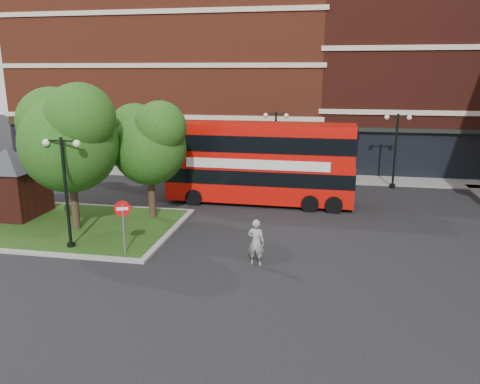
% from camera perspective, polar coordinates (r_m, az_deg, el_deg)
% --- Properties ---
extents(ground, '(120.00, 120.00, 0.00)m').
position_cam_1_polar(ground, '(19.93, -6.16, -8.21)').
color(ground, black).
rests_on(ground, ground).
extents(pavement_far, '(44.00, 3.00, 0.12)m').
position_cam_1_polar(pavement_far, '(35.34, 1.38, 2.05)').
color(pavement_far, slate).
rests_on(pavement_far, ground).
extents(terrace_far_left, '(26.00, 12.00, 14.00)m').
position_cam_1_polar(terrace_far_left, '(43.70, -7.67, 13.48)').
color(terrace_far_left, maroon).
rests_on(terrace_far_left, ground).
extents(terrace_far_right, '(18.00, 12.00, 16.00)m').
position_cam_1_polar(terrace_far_right, '(42.49, 22.78, 13.85)').
color(terrace_far_right, '#471911').
rests_on(terrace_far_right, ground).
extents(traffic_island, '(12.60, 7.60, 0.15)m').
position_cam_1_polar(traffic_island, '(25.70, -21.62, -3.76)').
color(traffic_island, gray).
rests_on(traffic_island, ground).
extents(kiosk, '(6.51, 6.51, 3.60)m').
position_cam_1_polar(kiosk, '(27.62, -26.27, 1.81)').
color(kiosk, '#471911').
rests_on(kiosk, traffic_island).
extents(tree_island_west, '(5.40, 4.71, 7.21)m').
position_cam_1_polar(tree_island_west, '(23.63, -20.30, 6.62)').
color(tree_island_west, '#2D2116').
rests_on(tree_island_west, ground).
extents(tree_island_east, '(4.46, 3.90, 6.29)m').
position_cam_1_polar(tree_island_east, '(24.60, -11.15, 6.22)').
color(tree_island_east, '#2D2116').
rests_on(tree_island_east, ground).
extents(lamp_island, '(1.72, 0.36, 5.00)m').
position_cam_1_polar(lamp_island, '(21.40, -20.49, 0.50)').
color(lamp_island, black).
rests_on(lamp_island, ground).
extents(lamp_far_left, '(1.72, 0.36, 5.00)m').
position_cam_1_polar(lamp_far_left, '(32.63, 4.34, 5.92)').
color(lamp_far_left, black).
rests_on(lamp_far_left, ground).
extents(lamp_far_right, '(1.72, 0.36, 5.00)m').
position_cam_1_polar(lamp_far_right, '(32.79, 18.44, 5.26)').
color(lamp_far_right, black).
rests_on(lamp_far_right, ground).
extents(bus, '(10.99, 2.70, 4.18)m').
position_cam_1_polar(bus, '(27.53, 2.44, 4.18)').
color(bus, red).
rests_on(bus, ground).
extents(woman, '(0.78, 0.59, 1.94)m').
position_cam_1_polar(woman, '(18.98, 1.98, -6.15)').
color(woman, gray).
rests_on(woman, ground).
extents(car_silver, '(4.06, 1.93, 1.34)m').
position_cam_1_polar(car_silver, '(34.04, -5.10, 2.57)').
color(car_silver, '#BABDC2').
rests_on(car_silver, ground).
extents(car_white, '(4.66, 1.90, 1.50)m').
position_cam_1_polar(car_white, '(33.46, 7.15, 2.44)').
color(car_white, silver).
rests_on(car_white, ground).
extents(no_entry_sign, '(0.65, 0.29, 2.45)m').
position_cam_1_polar(no_entry_sign, '(20.22, -14.09, -2.97)').
color(no_entry_sign, slate).
rests_on(no_entry_sign, ground).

